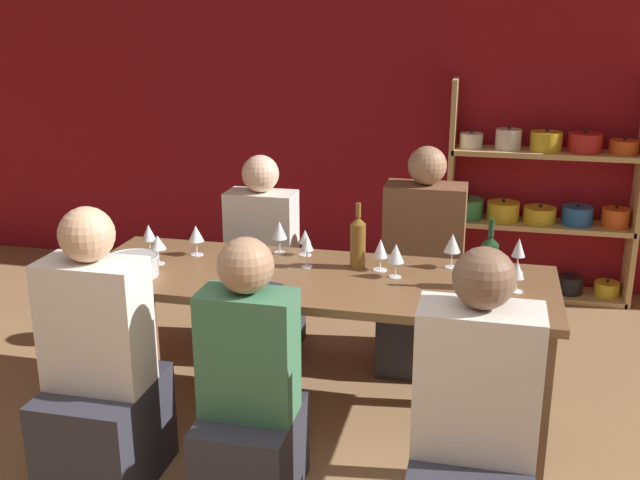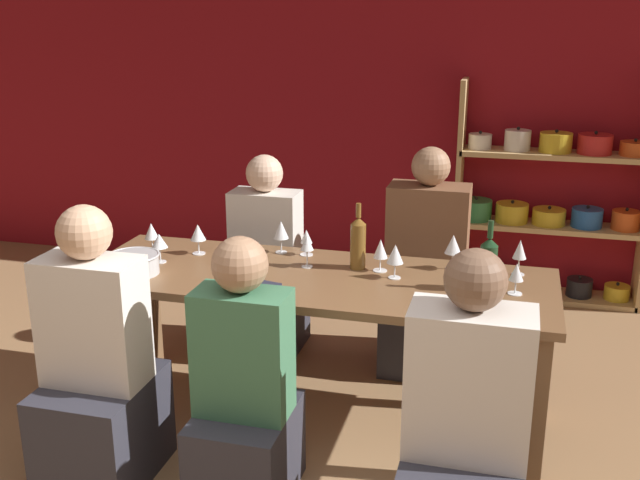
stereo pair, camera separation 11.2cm
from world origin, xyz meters
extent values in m
cube|color=maroon|center=(0.00, 3.83, 1.35)|extent=(8.80, 0.06, 2.70)
cube|color=tan|center=(0.55, 3.63, 0.78)|extent=(0.04, 0.30, 1.55)
cube|color=tan|center=(1.83, 3.63, 0.78)|extent=(0.04, 0.30, 1.55)
cube|color=tan|center=(1.19, 3.63, 0.02)|extent=(1.28, 0.30, 0.04)
cylinder|color=gold|center=(0.68, 3.63, 0.08)|extent=(0.21, 0.21, 0.10)
sphere|color=black|center=(0.68, 3.63, 0.14)|extent=(0.02, 0.02, 0.02)
cylinder|color=#338447|center=(0.93, 3.63, 0.10)|extent=(0.23, 0.23, 0.12)
sphere|color=black|center=(0.93, 3.63, 0.17)|extent=(0.02, 0.02, 0.02)
cylinder|color=black|center=(1.44, 3.63, 0.10)|extent=(0.18, 0.18, 0.13)
sphere|color=black|center=(1.44, 3.63, 0.18)|extent=(0.02, 0.02, 0.02)
cylinder|color=gold|center=(1.70, 3.63, 0.09)|extent=(0.17, 0.17, 0.10)
sphere|color=black|center=(1.70, 3.63, 0.15)|extent=(0.02, 0.02, 0.02)
cube|color=tan|center=(1.19, 3.63, 0.54)|extent=(1.28, 0.30, 0.04)
cylinder|color=#338447|center=(0.68, 3.63, 0.63)|extent=(0.23, 0.23, 0.15)
sphere|color=black|center=(0.68, 3.63, 0.71)|extent=(0.02, 0.02, 0.02)
cylinder|color=gold|center=(0.93, 3.63, 0.62)|extent=(0.23, 0.23, 0.13)
sphere|color=black|center=(0.93, 3.63, 0.70)|extent=(0.02, 0.02, 0.02)
cylinder|color=gold|center=(1.19, 3.63, 0.61)|extent=(0.23, 0.23, 0.11)
sphere|color=black|center=(1.19, 3.63, 0.68)|extent=(0.02, 0.02, 0.02)
cylinder|color=#235BAD|center=(1.44, 3.63, 0.62)|extent=(0.21, 0.21, 0.13)
sphere|color=black|center=(1.44, 3.63, 0.70)|extent=(0.02, 0.02, 0.02)
cylinder|color=#E0561E|center=(1.70, 3.63, 0.62)|extent=(0.19, 0.19, 0.13)
sphere|color=black|center=(1.70, 3.63, 0.70)|extent=(0.02, 0.02, 0.02)
cube|color=tan|center=(1.19, 3.63, 1.05)|extent=(1.28, 0.30, 0.04)
cylinder|color=silver|center=(0.68, 3.63, 1.12)|extent=(0.16, 0.16, 0.10)
sphere|color=black|center=(0.68, 3.63, 1.19)|extent=(0.02, 0.02, 0.02)
cylinder|color=silver|center=(0.93, 3.63, 1.14)|extent=(0.18, 0.18, 0.14)
sphere|color=black|center=(0.93, 3.63, 1.23)|extent=(0.02, 0.02, 0.02)
cylinder|color=gold|center=(1.19, 3.63, 1.14)|extent=(0.22, 0.22, 0.13)
sphere|color=black|center=(1.19, 3.63, 1.22)|extent=(0.02, 0.02, 0.02)
cylinder|color=red|center=(1.44, 3.63, 1.14)|extent=(0.23, 0.23, 0.13)
sphere|color=black|center=(1.44, 3.63, 1.22)|extent=(0.02, 0.02, 0.02)
cylinder|color=#E0561E|center=(1.70, 3.63, 1.12)|extent=(0.19, 0.19, 0.09)
sphere|color=black|center=(1.70, 3.63, 1.18)|extent=(0.02, 0.02, 0.02)
cube|color=brown|center=(0.03, 1.58, 0.76)|extent=(2.30, 0.81, 0.04)
cube|color=brown|center=(-1.04, 1.25, 0.37)|extent=(0.08, 0.08, 0.74)
cube|color=brown|center=(1.10, 1.25, 0.37)|extent=(0.08, 0.08, 0.74)
cube|color=brown|center=(-1.04, 1.90, 0.37)|extent=(0.08, 0.08, 0.74)
cube|color=brown|center=(1.10, 1.90, 0.37)|extent=(0.08, 0.08, 0.74)
cylinder|color=#B7BABC|center=(-0.83, 1.38, 0.83)|extent=(0.24, 0.24, 0.10)
torus|color=#B7BABC|center=(-0.83, 1.38, 0.87)|extent=(0.25, 0.25, 0.01)
cylinder|color=#19381E|center=(0.85, 1.59, 0.89)|extent=(0.08, 0.08, 0.22)
cone|color=#19381E|center=(0.85, 1.59, 1.01)|extent=(0.08, 0.08, 0.04)
cylinder|color=#19381E|center=(0.85, 1.59, 1.07)|extent=(0.03, 0.03, 0.08)
cylinder|color=brown|center=(0.21, 1.73, 0.89)|extent=(0.08, 0.08, 0.23)
cone|color=brown|center=(0.21, 1.73, 1.02)|extent=(0.08, 0.08, 0.03)
cylinder|color=brown|center=(0.21, 1.73, 1.08)|extent=(0.03, 0.03, 0.07)
cylinder|color=white|center=(-0.23, 1.87, 0.78)|extent=(0.06, 0.06, 0.00)
cylinder|color=white|center=(-0.23, 1.87, 0.82)|extent=(0.01, 0.01, 0.08)
cone|color=white|center=(-0.23, 1.87, 0.91)|extent=(0.08, 0.08, 0.10)
cylinder|color=white|center=(0.32, 1.72, 0.78)|extent=(0.07, 0.07, 0.00)
cylinder|color=white|center=(0.32, 1.72, 0.81)|extent=(0.01, 0.01, 0.06)
cone|color=white|center=(0.32, 1.72, 0.89)|extent=(0.07, 0.07, 0.09)
cylinder|color=beige|center=(0.32, 1.72, 0.87)|extent=(0.04, 0.04, 0.04)
cylinder|color=white|center=(0.97, 1.57, 0.78)|extent=(0.07, 0.07, 0.00)
cylinder|color=white|center=(0.97, 1.57, 0.81)|extent=(0.01, 0.01, 0.06)
cone|color=white|center=(0.97, 1.57, 0.88)|extent=(0.07, 0.07, 0.08)
cylinder|color=maroon|center=(0.97, 1.57, 0.86)|extent=(0.04, 0.04, 0.03)
cylinder|color=white|center=(0.41, 1.64, 0.78)|extent=(0.06, 0.06, 0.00)
cylinder|color=white|center=(0.41, 1.64, 0.82)|extent=(0.01, 0.01, 0.07)
cone|color=white|center=(0.41, 1.64, 0.90)|extent=(0.08, 0.08, 0.09)
cylinder|color=maroon|center=(0.41, 1.64, 0.88)|extent=(0.04, 0.04, 0.04)
cylinder|color=white|center=(-0.09, 1.87, 0.78)|extent=(0.07, 0.07, 0.00)
cylinder|color=white|center=(-0.09, 1.87, 0.81)|extent=(0.01, 0.01, 0.06)
cone|color=white|center=(-0.09, 1.87, 0.88)|extent=(0.06, 0.06, 0.07)
cylinder|color=beige|center=(-0.09, 1.87, 0.86)|extent=(0.03, 0.03, 0.03)
cylinder|color=white|center=(0.86, 1.33, 0.78)|extent=(0.06, 0.06, 0.00)
cylinder|color=white|center=(0.86, 1.33, 0.82)|extent=(0.01, 0.01, 0.07)
cone|color=white|center=(0.86, 1.33, 0.90)|extent=(0.06, 0.06, 0.09)
cylinder|color=white|center=(-0.65, 1.74, 0.78)|extent=(0.07, 0.07, 0.00)
cylinder|color=white|center=(-0.65, 1.74, 0.82)|extent=(0.01, 0.01, 0.07)
cone|color=white|center=(-0.65, 1.74, 0.90)|extent=(0.08, 0.08, 0.08)
cylinder|color=maroon|center=(-0.65, 1.74, 0.88)|extent=(0.04, 0.04, 0.03)
cylinder|color=white|center=(-0.78, 1.57, 0.78)|extent=(0.06, 0.06, 0.00)
cylinder|color=white|center=(-0.78, 1.57, 0.82)|extent=(0.01, 0.01, 0.07)
cone|color=white|center=(-0.78, 1.57, 0.89)|extent=(0.08, 0.08, 0.07)
cylinder|color=maroon|center=(-0.78, 1.57, 0.88)|extent=(0.05, 0.05, 0.03)
cylinder|color=white|center=(-0.04, 1.68, 0.78)|extent=(0.06, 0.06, 0.00)
cylinder|color=white|center=(-0.04, 1.68, 0.83)|extent=(0.01, 0.01, 0.09)
cone|color=white|center=(-0.04, 1.68, 0.90)|extent=(0.07, 0.07, 0.07)
cylinder|color=maroon|center=(-0.04, 1.68, 0.89)|extent=(0.04, 0.04, 0.03)
cylinder|color=white|center=(0.67, 1.84, 0.78)|extent=(0.06, 0.06, 0.00)
cylinder|color=white|center=(0.67, 1.84, 0.82)|extent=(0.01, 0.01, 0.08)
cone|color=white|center=(0.67, 1.84, 0.91)|extent=(0.08, 0.08, 0.09)
cylinder|color=maroon|center=(0.67, 1.84, 0.88)|extent=(0.05, 0.05, 0.04)
cylinder|color=white|center=(0.98, 1.84, 0.78)|extent=(0.06, 0.06, 0.00)
cylinder|color=white|center=(0.98, 1.84, 0.82)|extent=(0.01, 0.01, 0.08)
cone|color=white|center=(0.98, 1.84, 0.91)|extent=(0.07, 0.07, 0.09)
cylinder|color=maroon|center=(0.98, 1.84, 0.88)|extent=(0.04, 0.04, 0.04)
cylinder|color=white|center=(-0.90, 1.71, 0.78)|extent=(0.07, 0.07, 0.00)
cylinder|color=white|center=(-0.90, 1.71, 0.82)|extent=(0.01, 0.01, 0.07)
cone|color=white|center=(-0.90, 1.71, 0.90)|extent=(0.08, 0.08, 0.08)
cylinder|color=beige|center=(-0.90, 1.71, 0.87)|extent=(0.04, 0.04, 0.03)
cube|color=#1E2338|center=(-0.16, 1.39, 0.78)|extent=(0.16, 0.10, 0.01)
cube|color=#2D2D38|center=(-0.75, 0.85, 0.24)|extent=(0.43, 0.54, 0.47)
cube|color=silver|center=(-0.75, 0.85, 0.75)|extent=(0.43, 0.24, 0.56)
sphere|color=tan|center=(-0.75, 0.85, 1.15)|extent=(0.23, 0.23, 0.23)
cube|color=#2D2D38|center=(-0.46, 2.29, 0.25)|extent=(0.40, 0.50, 0.50)
cube|color=silver|center=(-0.46, 2.29, 0.75)|extent=(0.40, 0.22, 0.50)
sphere|color=beige|center=(-0.46, 2.29, 1.11)|extent=(0.22, 0.22, 0.22)
cube|color=#2D2D38|center=(-0.09, 0.88, 0.20)|extent=(0.39, 0.49, 0.40)
cube|color=#3D7551|center=(-0.09, 0.88, 0.67)|extent=(0.39, 0.21, 0.54)
sphere|color=#9E7556|center=(-0.09, 0.88, 1.05)|extent=(0.23, 0.23, 0.23)
cube|color=#2D2D38|center=(0.48, 2.35, 0.24)|extent=(0.45, 0.56, 0.48)
cube|color=brown|center=(0.48, 2.35, 0.78)|extent=(0.45, 0.25, 0.60)
sphere|color=#9E7556|center=(0.48, 2.35, 1.19)|extent=(0.22, 0.22, 0.22)
cube|color=silver|center=(0.83, 0.79, 0.71)|extent=(0.45, 0.25, 0.57)
sphere|color=brown|center=(0.83, 0.79, 1.11)|extent=(0.22, 0.22, 0.22)
camera|label=1|loc=(0.82, -1.75, 2.02)|focal=42.00mm
camera|label=2|loc=(0.93, -1.72, 2.02)|focal=42.00mm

